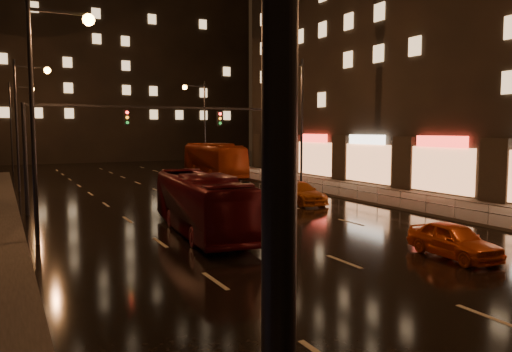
# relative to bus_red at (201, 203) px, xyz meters

# --- Properties ---
(ground) EXTENTS (140.00, 140.00, 0.00)m
(ground) POSITION_rel_bus_red_xyz_m (2.74, 8.97, -1.38)
(ground) COLOR black
(ground) RESTS_ON ground
(sidewalk_right) EXTENTS (7.00, 70.00, 0.15)m
(sidewalk_right) POSITION_rel_bus_red_xyz_m (16.24, 3.97, -1.30)
(sidewalk_right) COLOR #38332D
(sidewalk_right) RESTS_ON ground
(building_right) EXTENTS (18.00, 50.00, 30.00)m
(building_right) POSITION_rel_bus_red_xyz_m (28.74, 8.97, 13.62)
(building_right) COLOR black
(building_right) RESTS_ON ground
(building_distant) EXTENTS (44.00, 16.00, 36.00)m
(building_distant) POSITION_rel_bus_red_xyz_m (6.74, 60.97, 16.62)
(building_distant) COLOR black
(building_distant) RESTS_ON ground
(traffic_signal) EXTENTS (15.31, 0.32, 6.20)m
(traffic_signal) POSITION_rel_bus_red_xyz_m (-2.32, 8.97, 3.36)
(traffic_signal) COLOR black
(traffic_signal) RESTS_ON ground
(railing_right) EXTENTS (0.05, 56.00, 1.00)m
(railing_right) POSITION_rel_bus_red_xyz_m (12.94, 6.97, -0.48)
(railing_right) COLOR #99999E
(railing_right) RESTS_ON sidewalk_right
(bus_red) EXTENTS (3.33, 10.07, 2.75)m
(bus_red) POSITION_rel_bus_red_xyz_m (0.00, 0.00, 0.00)
(bus_red) COLOR #4C0A10
(bus_red) RESTS_ON ground
(bus_curb) EXTENTS (3.78, 12.38, 3.40)m
(bus_curb) POSITION_rel_bus_red_xyz_m (10.96, 25.16, 0.32)
(bus_curb) COLOR #9C320F
(bus_curb) RESTS_ON ground
(taxi_near) EXTENTS (1.85, 3.93, 1.30)m
(taxi_near) POSITION_rel_bus_red_xyz_m (6.74, -8.38, -0.73)
(taxi_near) COLOR #D75114
(taxi_near) RESTS_ON ground
(taxi_far) EXTENTS (2.00, 4.73, 1.36)m
(taxi_far) POSITION_rel_bus_red_xyz_m (8.97, 5.92, -0.70)
(taxi_far) COLOR #C05A12
(taxi_far) RESTS_ON ground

